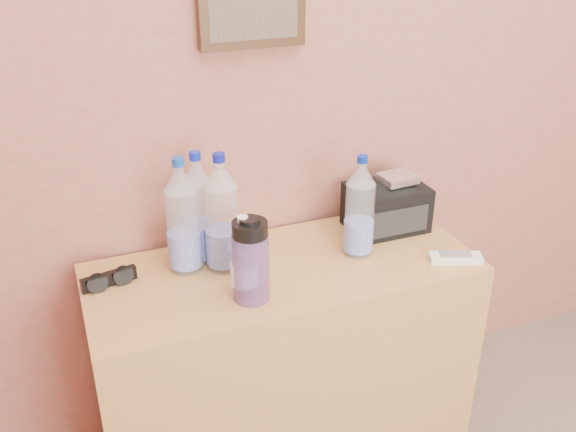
# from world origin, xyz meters

# --- Properties ---
(picture_frame) EXTENTS (0.30, 0.03, 0.25)m
(picture_frame) POSITION_xyz_m (-0.33, 1.98, 1.40)
(picture_frame) COLOR #382311
(picture_frame) RESTS_ON room_shell
(dresser) EXTENTS (1.12, 0.47, 0.70)m
(dresser) POSITION_xyz_m (-0.33, 1.75, 0.35)
(dresser) COLOR #A78549
(dresser) RESTS_ON ground
(pet_large_a) EXTENTS (0.09, 0.09, 0.34)m
(pet_large_a) POSITION_xyz_m (-0.59, 1.84, 0.85)
(pet_large_a) COLOR white
(pet_large_a) RESTS_ON dresser
(pet_large_b) EXTENTS (0.09, 0.09, 0.33)m
(pet_large_b) POSITION_xyz_m (-0.53, 1.88, 0.85)
(pet_large_b) COLOR silver
(pet_large_b) RESTS_ON dresser
(pet_large_c) EXTENTS (0.09, 0.09, 0.35)m
(pet_large_c) POSITION_xyz_m (-0.49, 1.81, 0.85)
(pet_large_c) COLOR silver
(pet_large_c) RESTS_ON dresser
(pet_large_d) EXTENTS (0.08, 0.08, 0.31)m
(pet_large_d) POSITION_xyz_m (-0.09, 1.74, 0.84)
(pet_large_d) COLOR silver
(pet_large_d) RESTS_ON dresser
(pet_small) EXTENTS (0.07, 0.07, 0.24)m
(pet_small) POSITION_xyz_m (-0.48, 1.64, 0.80)
(pet_small) COLOR #CAEDF8
(pet_small) RESTS_ON dresser
(nalgene_bottle) EXTENTS (0.10, 0.10, 0.24)m
(nalgene_bottle) POSITION_xyz_m (-0.46, 1.63, 0.82)
(nalgene_bottle) COLOR #633F95
(nalgene_bottle) RESTS_ON dresser
(sunglasses) EXTENTS (0.16, 0.09, 0.04)m
(sunglasses) POSITION_xyz_m (-0.81, 1.83, 0.72)
(sunglasses) COLOR black
(sunglasses) RESTS_ON dresser
(ac_remote) EXTENTS (0.16, 0.10, 0.02)m
(ac_remote) POSITION_xyz_m (0.15, 1.59, 0.71)
(ac_remote) COLOR white
(ac_remote) RESTS_ON dresser
(toiletry_bag) EXTENTS (0.24, 0.17, 0.16)m
(toiletry_bag) POSITION_xyz_m (0.06, 1.85, 0.78)
(toiletry_bag) COLOR #24252A
(toiletry_bag) RESTS_ON dresser
(foil_packet) EXTENTS (0.11, 0.10, 0.02)m
(foil_packet) POSITION_xyz_m (0.09, 1.84, 0.87)
(foil_packet) COLOR silver
(foil_packet) RESTS_ON toiletry_bag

